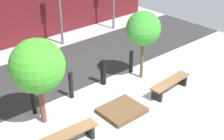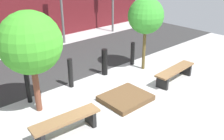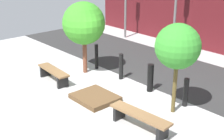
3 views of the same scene
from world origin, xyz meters
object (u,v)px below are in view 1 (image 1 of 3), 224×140
planter_bed (122,110)px  bollard_center (103,72)px  bollard_far_left (33,100)px  bollard_left (71,85)px  tree_behind_left_bench (37,66)px  bench_right (170,84)px  bench_left (69,136)px  tree_behind_right_bench (143,29)px  bollard_right (131,62)px

planter_bed → bollard_center: bearing=68.3°
bollard_far_left → bollard_left: bollard_far_left is taller
planter_bed → tree_behind_left_bench: 3.15m
bench_right → planter_bed: bench_right is taller
bench_left → tree_behind_right_bench: tree_behind_right_bench is taller
tree_behind_right_bench → bench_right: bearing=-90.0°
bench_right → bollard_center: size_ratio=1.94×
planter_bed → bollard_left: size_ratio=1.38×
bench_right → tree_behind_right_bench: (0.00, 1.45, 1.70)m
bench_left → bollard_left: bollard_left is taller
bench_right → bollard_right: bearing=85.9°
tree_behind_left_bench → bollard_center: size_ratio=2.86×
planter_bed → bollard_far_left: bearing=140.0°
bench_left → bollard_center: bollard_center is taller
bench_right → bollard_left: bollard_left is taller
bench_right → bollard_left: bearing=141.1°
bollard_center → bollard_far_left: bearing=180.0°
bench_left → bollard_center: 3.56m
bollard_far_left → bench_left: bearing=-89.9°
bollard_far_left → bollard_center: bollard_far_left is taller
bench_left → planter_bed: bench_left is taller
bollard_left → tree_behind_left_bench: bearing=-158.0°
bench_right → tree_behind_left_bench: tree_behind_left_bench is taller
tree_behind_right_bench → bollard_center: 2.21m
bench_left → bollard_right: (4.37, 2.03, 0.12)m
tree_behind_left_bench → planter_bed: bearing=-29.8°
bench_right → bollard_far_left: (-4.37, 2.03, 0.18)m
bench_right → tree_behind_right_bench: 2.23m
bench_left → planter_bed: 2.21m
bollard_left → bollard_right: 2.92m
bollard_far_left → bollard_right: bearing=0.0°
bollard_left → bench_left: bearing=-125.5°
bollard_right → bench_right: bearing=-90.1°
bollard_far_left → bollard_left: bearing=0.0°
bench_left → tree_behind_right_bench: bearing=22.3°
bench_left → tree_behind_left_bench: size_ratio=0.62×
tree_behind_right_bench → bollard_center: size_ratio=2.77×
bench_left → bollard_left: size_ratio=1.75×
bench_left → tree_behind_left_bench: 2.18m
bollard_right → planter_bed: bearing=-140.0°
tree_behind_left_bench → bollard_right: bearing=7.6°
planter_bed → bench_right: bearing=-5.2°
tree_behind_right_bench → bollard_right: (0.01, 0.59, -1.58)m
bollard_left → bollard_center: size_ratio=1.02×
bench_left → bench_right: bearing=4.0°
bollard_far_left → planter_bed: bearing=-40.0°
bollard_left → bollard_right: bearing=0.0°
tree_behind_right_bench → bollard_center: (-1.45, 0.59, -1.55)m
bench_left → bollard_center: size_ratio=1.78×
bollard_left → bench_right: bearing=-34.9°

